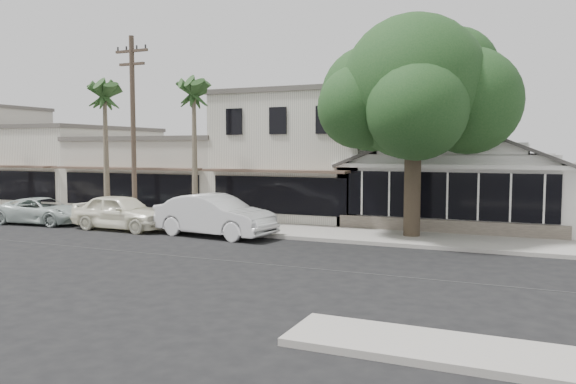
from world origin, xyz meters
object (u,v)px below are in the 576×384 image
at_px(shade_tree, 414,93).
at_px(utility_pole, 133,127).
at_px(car_0, 121,212).
at_px(car_1, 215,215).
at_px(car_2, 42,211).

bearing_deg(shade_tree, utility_pole, -170.55).
height_order(car_0, car_1, car_1).
distance_m(utility_pole, shade_tree, 12.94).
distance_m(car_0, shade_tree, 14.16).
bearing_deg(car_2, shade_tree, -86.27).
bearing_deg(car_0, shade_tree, -76.12).
distance_m(car_1, car_2, 10.00).
xyz_separation_m(car_0, car_2, (-5.00, 0.02, -0.17)).
relative_size(car_0, car_1, 0.89).
bearing_deg(utility_pole, car_0, -98.66).
xyz_separation_m(utility_pole, shade_tree, (12.71, 2.12, 1.27)).
bearing_deg(car_2, car_0, -95.75).
xyz_separation_m(car_0, car_1, (5.00, 0.05, 0.07)).
bearing_deg(utility_pole, shade_tree, 9.45).
relative_size(utility_pole, car_1, 1.65).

